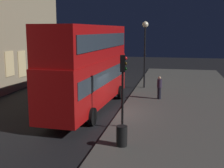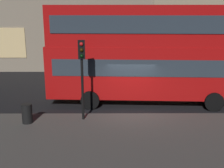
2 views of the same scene
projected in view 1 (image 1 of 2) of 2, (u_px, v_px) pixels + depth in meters
ground_plane at (107, 115)px, 18.27m from camera, size 80.00×80.00×0.00m
sidewalk_slab at (189, 119)px, 17.24m from camera, size 44.00×8.55×0.12m
double_decker_bus at (88, 64)px, 18.82m from camera, size 10.98×3.12×5.48m
traffic_light_near_kerb at (123, 76)px, 15.16m from camera, size 0.35×0.38×3.81m
traffic_light_far_side at (87, 53)px, 28.66m from camera, size 0.38×0.39×4.09m
street_lamp at (145, 38)px, 25.54m from camera, size 0.54×0.54×5.81m
pedestrian at (159, 87)px, 21.80m from camera, size 0.34×0.34×1.71m
litter_bin at (122, 136)px, 13.01m from camera, size 0.49×0.49×0.91m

